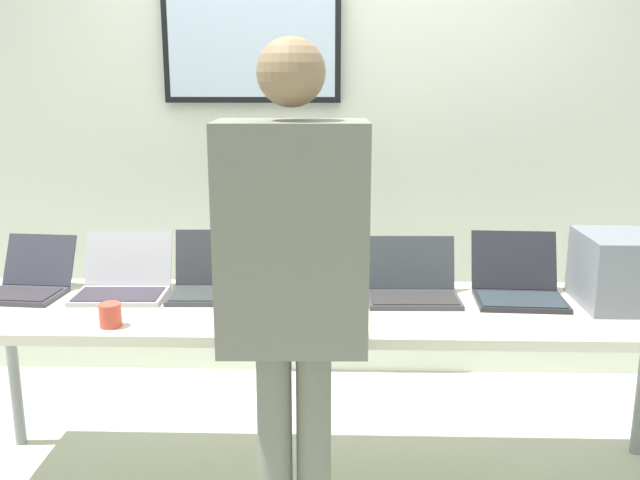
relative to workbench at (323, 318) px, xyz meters
name	(u,v)px	position (x,y,z in m)	size (l,w,h in m)	color
back_wall	(327,132)	(-0.01, 1.13, 0.65)	(8.00, 0.11, 2.70)	silver
workbench	(323,318)	(0.00, 0.00, 0.00)	(3.01, 0.70, 0.76)	beige
equipment_box	(637,270)	(1.24, 0.05, 0.19)	(0.44, 0.37, 0.29)	slate
laptop_station_0	(29,282)	(-1.23, 0.13, 0.10)	(0.33, 0.35, 0.22)	#373741
laptop_station_1	(123,281)	(-0.84, 0.14, 0.11)	(0.38, 0.34, 0.24)	#B0ADB3
laptop_station_2	(215,281)	(-0.46, 0.15, 0.11)	(0.36, 0.31, 0.25)	#38383D
laptop_station_3	(316,281)	(-0.03, 0.15, 0.11)	(0.36, 0.30, 0.25)	#22242C
laptop_station_4	(412,285)	(0.36, 0.12, 0.11)	(0.38, 0.30, 0.23)	#373C40
laptop_station_5	(518,285)	(0.79, 0.12, 0.11)	(0.37, 0.37, 0.25)	#24242A
person	(293,275)	(-0.08, -0.62, 0.36)	(0.45, 0.59, 1.76)	slate
coffee_mug	(110,315)	(-0.77, -0.25, 0.09)	(0.08, 0.08, 0.09)	#CF4734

